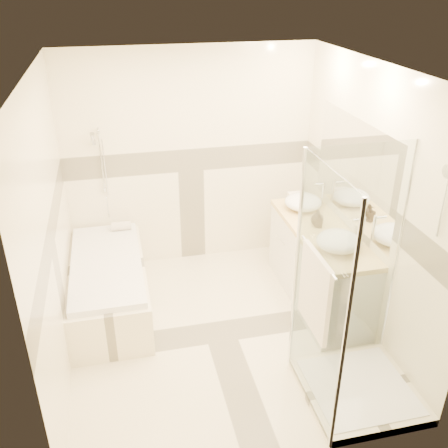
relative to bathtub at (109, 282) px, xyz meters
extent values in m
cube|color=#F5E9C3|center=(1.02, -0.65, -0.31)|extent=(2.80, 3.00, 0.01)
cube|color=white|center=(1.02, -0.65, 2.20)|extent=(2.80, 3.00, 0.01)
cube|color=#FAEEC8|center=(1.02, 0.85, 0.94)|extent=(2.80, 0.01, 2.50)
cube|color=#FAEEC8|center=(1.02, -2.15, 0.94)|extent=(2.80, 0.01, 2.50)
cube|color=#FAEEC8|center=(-0.38, -0.65, 0.94)|extent=(0.01, 3.00, 2.50)
cube|color=#FAEEC8|center=(2.43, -0.65, 0.94)|extent=(0.01, 3.00, 2.50)
cube|color=white|center=(2.41, -0.35, 1.14)|extent=(0.01, 1.60, 1.00)
cylinder|color=silver|center=(0.05, 0.82, 1.04)|extent=(0.02, 0.02, 0.70)
cube|color=#FAEEC8|center=(0.00, 0.00, -0.06)|extent=(0.75, 1.70, 0.50)
cube|color=white|center=(0.00, 0.00, 0.22)|extent=(0.69, 1.60, 0.06)
ellipsoid|color=white|center=(0.00, 0.00, 0.17)|extent=(0.56, 1.40, 0.16)
cube|color=white|center=(2.15, -0.35, 0.09)|extent=(0.55, 1.60, 0.80)
cylinder|color=silver|center=(1.86, -0.75, 0.24)|extent=(0.01, 0.24, 0.01)
cylinder|color=silver|center=(1.86, 0.05, 0.24)|extent=(0.01, 0.24, 0.01)
cube|color=#EDCE7D|center=(2.15, -0.35, 0.52)|extent=(0.57, 1.62, 0.05)
cube|color=#FAEEC8|center=(1.97, -1.70, -0.27)|extent=(0.90, 0.90, 0.08)
cube|color=white|center=(1.97, -1.70, -0.22)|extent=(0.80, 0.80, 0.01)
cube|color=white|center=(1.53, -1.70, 0.73)|extent=(0.01, 0.90, 2.00)
cube|color=white|center=(1.97, -1.26, 0.73)|extent=(0.90, 0.01, 2.00)
cylinder|color=silver|center=(1.52, -2.15, 0.73)|extent=(0.03, 0.03, 2.00)
cylinder|color=silver|center=(1.52, -1.25, 0.73)|extent=(0.03, 0.03, 2.00)
cylinder|color=silver|center=(2.42, -1.25, 0.73)|extent=(0.03, 0.03, 2.00)
cylinder|color=silver|center=(1.49, -1.70, 1.09)|extent=(0.02, 0.60, 0.02)
cube|color=white|center=(1.49, -1.70, 0.79)|extent=(0.04, 0.48, 0.62)
ellipsoid|color=white|center=(2.13, 0.15, 0.62)|extent=(0.40, 0.40, 0.16)
ellipsoid|color=white|center=(2.13, -0.76, 0.63)|extent=(0.42, 0.42, 0.17)
cylinder|color=silver|center=(2.35, 0.15, 0.69)|extent=(0.03, 0.03, 0.29)
cylinder|color=silver|center=(2.30, 0.15, 0.81)|extent=(0.10, 0.03, 0.03)
cylinder|color=silver|center=(2.35, -0.76, 0.70)|extent=(0.03, 0.03, 0.31)
cylinder|color=silver|center=(2.30, -0.76, 0.83)|extent=(0.11, 0.03, 0.03)
imported|color=black|center=(2.13, -0.29, 0.63)|extent=(0.10, 0.10, 0.16)
imported|color=black|center=(2.13, -0.24, 0.63)|extent=(0.16, 0.16, 0.17)
cube|color=white|center=(2.13, 0.34, 0.58)|extent=(0.15, 0.25, 0.08)
cylinder|color=white|center=(0.19, 0.66, 0.30)|extent=(0.21, 0.10, 0.10)
camera|label=1|loc=(0.20, -4.44, 2.85)|focal=40.00mm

